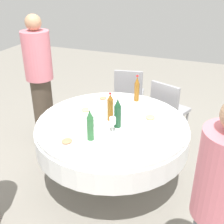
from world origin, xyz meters
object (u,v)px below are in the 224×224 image
Objects in this scene: bottle_dark_green_front at (118,113)px; person_inner at (218,211)px; chair_outer at (129,92)px; wine_glass_right at (113,121)px; bottle_green_inner at (90,126)px; wine_glass_front at (91,118)px; bottle_amber_mid at (110,108)px; dining_table at (112,134)px; plate_rear at (86,111)px; plate_left at (150,118)px; plate_east at (67,142)px; chair_near at (168,107)px; plate_south at (103,99)px; bottle_amber_far at (137,89)px; person_far at (40,80)px.

person_inner reaches higher than bottle_dark_green_front.
person_inner is at bearing -70.66° from chair_outer.
bottle_green_inner is at bearing 144.87° from wine_glass_right.
wine_glass_front is at bearing -80.94° from person_inner.
bottle_amber_mid is at bearing -90.18° from person_inner.
dining_table is 0.31m from bottle_dark_green_front.
plate_left is at bearing -83.22° from plate_rear.
wine_glass_right is at bearing -88.45° from chair_outer.
wine_glass_front reaches higher than plate_east.
plate_left is 1.36m from person_inner.
bottle_amber_mid is at bearing -92.34° from chair_near.
chair_outer is (1.33, 0.25, -0.08)m from dining_table.
plate_east is (-0.98, -0.07, 0.00)m from plate_south.
plate_left is 0.70m from plate_rear.
wine_glass_right is at bearing -83.57° from chair_near.
bottle_amber_far is 0.66m from bottle_dark_green_front.
wine_glass_right is (0.20, -0.14, -0.03)m from bottle_green_inner.
person_far reaches higher than plate_south.
bottle_amber_mid is 2.19× the size of wine_glass_front.
bottle_green_inner is 2.26× the size of wine_glass_front.
bottle_amber_far is 1.24m from person_far.
bottle_dark_green_front is 0.40m from plate_left.
plate_rear is 0.14× the size of person_far.
dining_table is 0.40m from plate_rear.
wine_glass_right reaches higher than plate_rear.
person_inner reaches higher than chair_outer.
wine_glass_front is 0.67× the size of plate_south.
bottle_dark_green_front is 0.49m from plate_rear.
bottle_amber_mid is 0.25m from wine_glass_right.
bottle_amber_far is 2.29× the size of wine_glass_front.
person_inner is 1.82× the size of chair_near.
plate_left and plate_rear have the same top height.
bottle_green_inner is 0.99× the size of bottle_amber_far.
person_inner is (-0.89, -0.99, -0.06)m from bottle_dark_green_front.
person_inner is at bearing -49.74° from chair_near.
bottle_amber_far is 1.53× the size of plate_south.
dining_table is 0.57m from plate_south.
bottle_amber_far is (0.97, -0.14, 0.00)m from bottle_green_inner.
person_inner is at bearing -147.31° from bottle_amber_far.
bottle_amber_mid is 0.35× the size of chair_near.
person_far is (0.83, 1.09, -0.00)m from bottle_green_inner.
plate_rear is (0.49, 0.29, -0.13)m from bottle_green_inner.
bottle_amber_mid reaches higher than wine_glass_front.
bottle_green_inner is at bearing -149.65° from plate_rear.
bottle_amber_far is at bearing -41.51° from plate_rear.
wine_glass_right is (-0.78, 0.00, -0.03)m from bottle_amber_far.
chair_outer is (1.85, 0.02, -0.23)m from plate_east.
dining_table is 5.23× the size of bottle_amber_mid.
plate_east is at bearing 168.05° from wine_glass_front.
plate_left is at bearing -67.49° from bottle_amber_mid.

